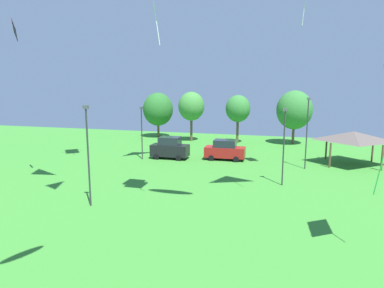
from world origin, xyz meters
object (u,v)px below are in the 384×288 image
(light_post_1, at_px, (284,143))
(light_post_0, at_px, (88,151))
(light_post_2, at_px, (307,130))
(light_post_3, at_px, (142,130))
(parked_car_leftmost, at_px, (170,148))
(park_pavilion, at_px, (353,136))
(treeline_tree_0, at_px, (158,109))
(parked_car_second_from_left, at_px, (225,150))
(treeline_tree_1, at_px, (191,106))
(kite_flying_0, at_px, (15,30))
(treeline_tree_3, at_px, (294,110))
(treeline_tree_2, at_px, (238,109))

(light_post_1, bearing_deg, light_post_0, -145.17)
(light_post_2, distance_m, light_post_3, 17.87)
(parked_car_leftmost, relative_size, park_pavilion, 0.70)
(park_pavilion, bearing_deg, treeline_tree_0, 154.92)
(light_post_0, xyz_separation_m, light_post_2, (14.99, 15.66, 0.06))
(parked_car_second_from_left, distance_m, treeline_tree_1, 14.58)
(kite_flying_0, height_order, treeline_tree_1, kite_flying_0)
(parked_car_leftmost, relative_size, light_post_3, 0.72)
(parked_car_leftmost, height_order, light_post_3, light_post_3)
(light_post_1, bearing_deg, treeline_tree_3, 87.55)
(treeline_tree_0, height_order, treeline_tree_1, treeline_tree_1)
(light_post_0, relative_size, treeline_tree_1, 0.95)
(parked_car_leftmost, height_order, treeline_tree_2, treeline_tree_2)
(park_pavilion, xyz_separation_m, treeline_tree_3, (-6.04, 11.71, 1.85))
(kite_flying_0, height_order, light_post_3, kite_flying_0)
(treeline_tree_2, bearing_deg, treeline_tree_1, -179.73)
(light_post_0, height_order, treeline_tree_1, treeline_tree_1)
(parked_car_leftmost, relative_size, light_post_1, 0.66)
(kite_flying_0, distance_m, treeline_tree_0, 29.07)
(park_pavilion, relative_size, treeline_tree_3, 0.81)
(parked_car_second_from_left, distance_m, light_post_0, 18.89)
(treeline_tree_0, height_order, treeline_tree_2, treeline_tree_0)
(light_post_3, relative_size, treeline_tree_2, 0.86)
(parked_car_second_from_left, height_order, treeline_tree_2, treeline_tree_2)
(parked_car_second_from_left, height_order, light_post_0, light_post_0)
(parked_car_second_from_left, bearing_deg, treeline_tree_1, 120.62)
(kite_flying_0, xyz_separation_m, light_post_0, (8.96, -3.98, -8.97))
(kite_flying_0, bearing_deg, light_post_3, 61.48)
(parked_car_second_from_left, distance_m, light_post_2, 9.33)
(parked_car_leftmost, xyz_separation_m, treeline_tree_1, (-1.17, 12.95, 4.02))
(light_post_3, bearing_deg, park_pavilion, 9.47)
(treeline_tree_1, bearing_deg, parked_car_leftmost, -84.82)
(parked_car_leftmost, height_order, light_post_1, light_post_1)
(light_post_2, bearing_deg, parked_car_leftmost, 176.88)
(parked_car_leftmost, xyz_separation_m, treeline_tree_2, (5.88, 12.99, 3.79))
(treeline_tree_2, bearing_deg, light_post_2, -56.75)
(light_post_3, bearing_deg, light_post_2, 1.44)
(light_post_3, height_order, treeline_tree_3, treeline_tree_3)
(parked_car_leftmost, distance_m, treeline_tree_3, 20.15)
(parked_car_leftmost, distance_m, treeline_tree_2, 14.75)
(light_post_2, xyz_separation_m, treeline_tree_2, (-9.05, 13.80, 1.01))
(parked_car_leftmost, distance_m, light_post_1, 15.06)
(parked_car_second_from_left, xyz_separation_m, treeline_tree_1, (-7.43, 11.85, 4.12))
(parked_car_second_from_left, height_order, treeline_tree_3, treeline_tree_3)
(light_post_0, bearing_deg, light_post_1, 34.83)
(light_post_3, distance_m, treeline_tree_0, 17.23)
(parked_car_second_from_left, bearing_deg, treeline_tree_3, 58.78)
(parked_car_second_from_left, relative_size, treeline_tree_2, 0.65)
(parked_car_leftmost, bearing_deg, treeline_tree_1, 94.14)
(treeline_tree_2, xyz_separation_m, treeline_tree_3, (7.89, 1.25, -0.11))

